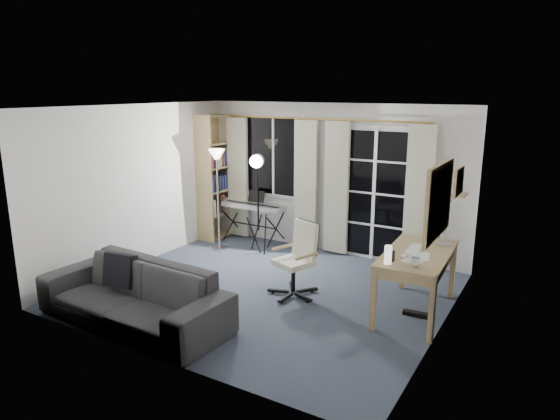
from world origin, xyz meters
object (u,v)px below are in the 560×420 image
(monitor, at_px, (446,222))
(bookshelf, at_px, (219,179))
(office_chair, at_px, (300,252))
(mug, at_px, (415,261))
(desk, at_px, (418,260))
(sofa, at_px, (132,286))
(studio_light, at_px, (257,173))
(keyboard_piano, at_px, (254,207))
(torchiere_lamp, at_px, (217,169))

(monitor, bearing_deg, bookshelf, 163.56)
(office_chair, relative_size, mug, 7.71)
(office_chair, bearing_deg, desk, 27.94)
(office_chair, relative_size, sofa, 0.41)
(studio_light, bearing_deg, bookshelf, 132.67)
(keyboard_piano, xyz_separation_m, mug, (3.29, -1.84, 0.18))
(monitor, height_order, sofa, monitor)
(bookshelf, relative_size, keyboard_piano, 1.87)
(studio_light, relative_size, monitor, 3.02)
(bookshelf, distance_m, keyboard_piano, 0.92)
(office_chair, bearing_deg, keyboard_piano, 158.43)
(keyboard_piano, relative_size, sofa, 0.50)
(bookshelf, bearing_deg, torchiere_lamp, -54.99)
(torchiere_lamp, relative_size, mug, 13.42)
(bookshelf, xyz_separation_m, monitor, (4.20, -1.01, 0.01))
(office_chair, distance_m, mug, 1.61)
(bookshelf, height_order, torchiere_lamp, bookshelf)
(keyboard_piano, relative_size, mug, 9.38)
(mug, bearing_deg, desk, 101.31)
(bookshelf, height_order, keyboard_piano, bookshelf)
(desk, bearing_deg, office_chair, -175.17)
(desk, distance_m, sofa, 3.30)
(torchiere_lamp, height_order, mug, torchiere_lamp)
(bookshelf, distance_m, sofa, 3.66)
(keyboard_piano, distance_m, mug, 3.77)
(sofa, bearing_deg, mug, 29.48)
(desk, bearing_deg, keyboard_piano, 154.21)
(bookshelf, bearing_deg, keyboard_piano, -9.47)
(torchiere_lamp, relative_size, office_chair, 1.74)
(mug, distance_m, sofa, 3.14)
(studio_light, height_order, desk, studio_light)
(sofa, bearing_deg, office_chair, 56.89)
(mug, bearing_deg, studio_light, 154.35)
(mug, bearing_deg, office_chair, 169.10)
(torchiere_lamp, distance_m, sofa, 2.91)
(torchiere_lamp, xyz_separation_m, keyboard_piano, (0.30, 0.59, -0.71))
(office_chair, distance_m, sofa, 2.11)
(torchiere_lamp, height_order, monitor, torchiere_lamp)
(office_chair, bearing_deg, studio_light, 161.11)
(bookshelf, xyz_separation_m, desk, (4.01, -1.46, -0.37))
(keyboard_piano, height_order, monitor, monitor)
(bookshelf, distance_m, desk, 4.28)
(keyboard_piano, bearing_deg, office_chair, -41.17)
(torchiere_lamp, bearing_deg, sofa, -73.30)
(monitor, bearing_deg, studio_light, 168.51)
(studio_light, height_order, mug, studio_light)
(studio_light, xyz_separation_m, office_chair, (1.36, -1.10, -0.76))
(desk, bearing_deg, torchiere_lamp, 164.94)
(monitor, relative_size, mug, 4.40)
(keyboard_piano, bearing_deg, sofa, -80.79)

